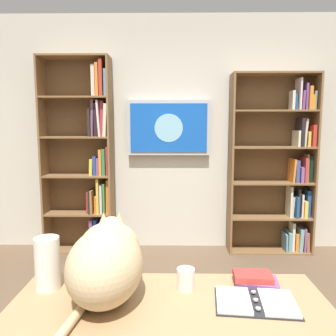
{
  "coord_description": "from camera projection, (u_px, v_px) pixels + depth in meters",
  "views": [
    {
      "loc": [
        0.02,
        1.7,
        1.45
      ],
      "look_at": [
        0.06,
        -1.05,
        1.1
      ],
      "focal_mm": 35.57,
      "sensor_mm": 36.0,
      "label": 1
    }
  ],
  "objects": [
    {
      "name": "bookshelf_left",
      "position": [
        281.0,
        168.0,
        3.77
      ],
      "size": [
        0.94,
        0.28,
        2.02
      ],
      "color": "brown",
      "rests_on": "ground"
    },
    {
      "name": "coffee_mug",
      "position": [
        186.0,
        279.0,
        1.49
      ],
      "size": [
        0.08,
        0.08,
        0.1
      ],
      "primitive_type": "cylinder",
      "color": "white",
      "rests_on": "desk"
    },
    {
      "name": "wall_back",
      "position": [
        174.0,
        134.0,
        3.91
      ],
      "size": [
        4.52,
        0.06,
        2.7
      ],
      "primitive_type": "cube",
      "color": "beige",
      "rests_on": "ground"
    },
    {
      "name": "desk_book_stack",
      "position": [
        254.0,
        279.0,
        1.53
      ],
      "size": [
        0.21,
        0.15,
        0.05
      ],
      "color": "#7A4C84",
      "rests_on": "desk"
    },
    {
      "name": "paper_towel_roll",
      "position": [
        47.0,
        263.0,
        1.49
      ],
      "size": [
        0.11,
        0.11,
        0.24
      ],
      "primitive_type": "cylinder",
      "color": "white",
      "rests_on": "desk"
    },
    {
      "name": "wall_mounted_tv",
      "position": [
        169.0,
        128.0,
        3.81
      ],
      "size": [
        0.94,
        0.07,
        0.62
      ],
      "color": "#B7B7BC"
    },
    {
      "name": "bookshelf_right",
      "position": [
        87.0,
        158.0,
        3.79
      ],
      "size": [
        0.78,
        0.28,
        2.21
      ],
      "color": "brown",
      "rests_on": "ground"
    },
    {
      "name": "open_binder",
      "position": [
        256.0,
        302.0,
        1.37
      ],
      "size": [
        0.35,
        0.25,
        0.02
      ],
      "color": "#26262B",
      "rests_on": "desk"
    },
    {
      "name": "cat",
      "position": [
        106.0,
        260.0,
        1.4
      ],
      "size": [
        0.31,
        0.57,
        0.34
      ],
      "color": "#D1B284",
      "rests_on": "desk"
    }
  ]
}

